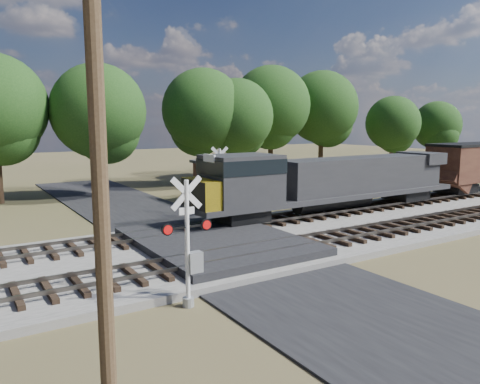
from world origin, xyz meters
TOP-DOWN VIEW (x-y plane):
  - ground at (0.00, 0.00)m, footprint 160.00×160.00m
  - ballast_bed at (10.00, 0.50)m, footprint 140.00×10.00m
  - road at (0.00, 0.00)m, footprint 7.00×60.00m
  - crossing_panel at (0.00, 0.50)m, footprint 7.00×9.00m
  - track_near at (3.12, -2.00)m, footprint 140.00×2.60m
  - track_far at (3.12, 3.00)m, footprint 140.00×2.60m
  - crossing_signal_near at (-4.10, -5.03)m, footprint 1.76×0.38m
  - crossing_signal_far at (3.91, 7.19)m, footprint 1.81×0.49m
  - utility_pole at (-8.25, -9.87)m, footprint 2.21×1.00m
  - equipment_shed at (7.52, 11.73)m, footprint 4.71×4.71m
  - treeline at (6.31, 20.58)m, footprint 80.22×11.84m

SIDE VIEW (x-z plane):
  - ground at x=0.00m, z-range 0.00..0.00m
  - road at x=0.00m, z-range 0.00..0.08m
  - ballast_bed at x=10.00m, z-range 0.00..0.30m
  - crossing_panel at x=0.00m, z-range 0.01..0.62m
  - track_near at x=3.12m, z-range 0.25..0.58m
  - track_far at x=3.12m, z-range 0.25..0.58m
  - equipment_shed at x=7.52m, z-range 0.02..3.17m
  - crossing_signal_near at x=-4.10m, z-range -0.37..4.00m
  - crossing_signal_far at x=3.91m, z-range -0.38..4.14m
  - utility_pole at x=-8.25m, z-range 0.29..9.84m
  - treeline at x=6.31m, z-range 0.91..12.88m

